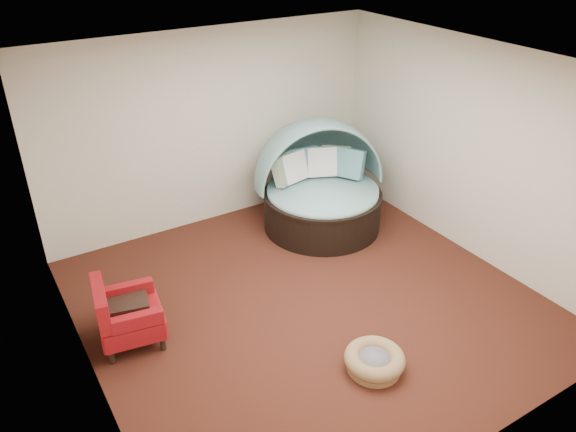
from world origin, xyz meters
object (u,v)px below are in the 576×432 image
canopy_daybed (320,179)px  side_table (126,309)px  red_armchair (125,315)px  pet_basket (374,360)px

canopy_daybed → side_table: 3.34m
side_table → red_armchair: bearing=-106.8°
canopy_daybed → pet_basket: canopy_daybed is taller
red_armchair → side_table: 0.18m
canopy_daybed → pet_basket: 3.12m
pet_basket → red_armchair: bearing=139.2°
red_armchair → pet_basket: bearing=-31.7°
side_table → pet_basket: bearing=-44.1°
red_armchair → side_table: size_ratio=1.33×
pet_basket → side_table: (-1.95, 1.89, 0.19)m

